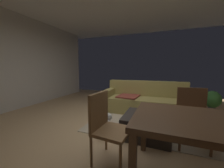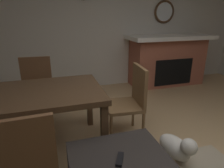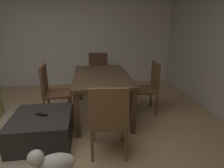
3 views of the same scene
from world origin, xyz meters
name	(u,v)px [view 1 (image 1 of 3)]	position (x,y,z in m)	size (l,w,h in m)	color
floor	(116,127)	(0.00, 0.00, 0.00)	(7.89, 7.89, 0.00)	tan
wall_left	(10,61)	(-3.29, 0.00, 1.45)	(0.12, 6.56, 2.89)	beige
area_rug	(149,122)	(0.64, 0.52, 0.01)	(2.60, 2.00, 0.01)	tan
couch	(145,101)	(0.44, 1.23, 0.31)	(2.30, 0.91, 0.87)	#9E8E4C
ottoman_coffee_table	(146,125)	(0.64, -0.12, 0.19)	(0.83, 0.79, 0.38)	#2D2826
tv_remote	(147,115)	(0.65, -0.13, 0.40)	(0.05, 0.16, 0.02)	black
dining_table	(212,128)	(1.35, -1.01, 0.66)	(1.53, 0.93, 0.74)	#513823
dining_chair_north	(192,113)	(1.35, -0.15, 0.52)	(0.46, 0.46, 0.93)	brown
dining_chair_west	(106,123)	(0.20, -1.00, 0.52)	(0.48, 0.48, 0.93)	brown
potted_plant	(212,100)	(2.25, 1.92, 0.35)	(0.44, 0.44, 0.60)	#474C51
small_dog	(106,125)	(-0.08, -0.37, 0.18)	(0.29, 0.49, 0.32)	silver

